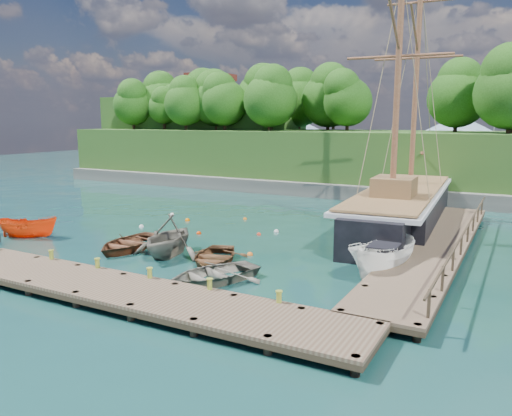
{
  "coord_description": "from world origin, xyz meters",
  "views": [
    {
      "loc": [
        15.45,
        -20.59,
        7.11
      ],
      "look_at": [
        1.67,
        4.84,
        2.0
      ],
      "focal_mm": 35.0,
      "sensor_mm": 36.0,
      "label": 1
    }
  ],
  "objects_px": {
    "rowboat_0": "(129,249)",
    "rowboat_3": "(212,282)",
    "rowboat_2": "(214,263)",
    "schooner": "(401,211)",
    "cabin_boat_white": "(382,275)",
    "rowboat_1": "(169,255)",
    "motorboat_orange": "(29,237)"
  },
  "relations": [
    {
      "from": "rowboat_3",
      "to": "schooner",
      "type": "height_order",
      "value": "schooner"
    },
    {
      "from": "rowboat_1",
      "to": "rowboat_3",
      "type": "height_order",
      "value": "rowboat_1"
    },
    {
      "from": "rowboat_3",
      "to": "rowboat_1",
      "type": "bearing_deg",
      "value": 175.09
    },
    {
      "from": "rowboat_0",
      "to": "rowboat_1",
      "type": "distance_m",
      "value": 2.74
    },
    {
      "from": "rowboat_0",
      "to": "motorboat_orange",
      "type": "distance_m",
      "value": 7.48
    },
    {
      "from": "rowboat_2",
      "to": "schooner",
      "type": "xyz_separation_m",
      "value": [
        6.26,
        13.44,
        1.08
      ]
    },
    {
      "from": "motorboat_orange",
      "to": "cabin_boat_white",
      "type": "bearing_deg",
      "value": -108.04
    },
    {
      "from": "rowboat_0",
      "to": "rowboat_2",
      "type": "relative_size",
      "value": 1.1
    },
    {
      "from": "rowboat_0",
      "to": "rowboat_3",
      "type": "bearing_deg",
      "value": -23.45
    },
    {
      "from": "rowboat_2",
      "to": "rowboat_3",
      "type": "height_order",
      "value": "rowboat_3"
    },
    {
      "from": "motorboat_orange",
      "to": "cabin_boat_white",
      "type": "distance_m",
      "value": 21.26
    },
    {
      "from": "rowboat_1",
      "to": "rowboat_2",
      "type": "distance_m",
      "value": 2.94
    },
    {
      "from": "rowboat_0",
      "to": "rowboat_2",
      "type": "bearing_deg",
      "value": -4.96
    },
    {
      "from": "motorboat_orange",
      "to": "rowboat_3",
      "type": "bearing_deg",
      "value": -122.47
    },
    {
      "from": "rowboat_1",
      "to": "rowboat_3",
      "type": "distance_m",
      "value": 5.13
    },
    {
      "from": "rowboat_3",
      "to": "cabin_boat_white",
      "type": "distance_m",
      "value": 7.89
    },
    {
      "from": "rowboat_1",
      "to": "cabin_boat_white",
      "type": "height_order",
      "value": "rowboat_1"
    },
    {
      "from": "motorboat_orange",
      "to": "cabin_boat_white",
      "type": "xyz_separation_m",
      "value": [
        21.08,
        2.8,
        0.0
      ]
    },
    {
      "from": "rowboat_1",
      "to": "motorboat_orange",
      "type": "relative_size",
      "value": 1.2
    },
    {
      "from": "cabin_boat_white",
      "to": "rowboat_2",
      "type": "bearing_deg",
      "value": -151.69
    },
    {
      "from": "rowboat_2",
      "to": "cabin_boat_white",
      "type": "bearing_deg",
      "value": -4.83
    },
    {
      "from": "rowboat_0",
      "to": "motorboat_orange",
      "type": "xyz_separation_m",
      "value": [
        -7.44,
        -0.74,
        0.0
      ]
    },
    {
      "from": "schooner",
      "to": "rowboat_1",
      "type": "bearing_deg",
      "value": -128.0
    },
    {
      "from": "rowboat_0",
      "to": "rowboat_3",
      "type": "relative_size",
      "value": 1.04
    },
    {
      "from": "rowboat_1",
      "to": "motorboat_orange",
      "type": "distance_m",
      "value": 10.22
    },
    {
      "from": "cabin_boat_white",
      "to": "schooner",
      "type": "xyz_separation_m",
      "value": [
        -1.7,
        11.31,
        1.08
      ]
    },
    {
      "from": "rowboat_0",
      "to": "rowboat_3",
      "type": "height_order",
      "value": "rowboat_0"
    },
    {
      "from": "rowboat_2",
      "to": "schooner",
      "type": "relative_size",
      "value": 0.16
    },
    {
      "from": "cabin_boat_white",
      "to": "rowboat_0",
      "type": "bearing_deg",
      "value": -158.08
    },
    {
      "from": "motorboat_orange",
      "to": "rowboat_1",
      "type": "bearing_deg",
      "value": -111.21
    },
    {
      "from": "rowboat_3",
      "to": "rowboat_0",
      "type": "bearing_deg",
      "value": -174.38
    },
    {
      "from": "rowboat_0",
      "to": "motorboat_orange",
      "type": "height_order",
      "value": "motorboat_orange"
    }
  ]
}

